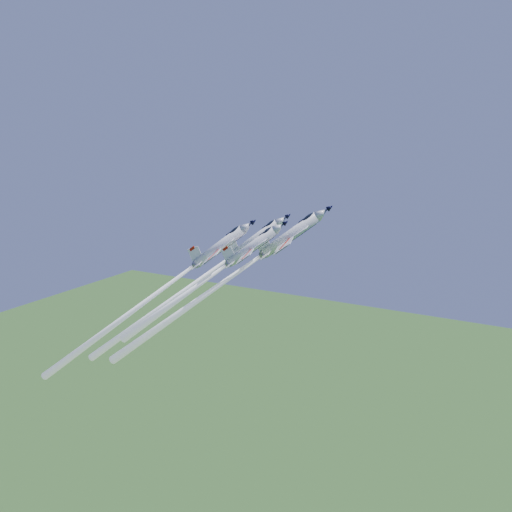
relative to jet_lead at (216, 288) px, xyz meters
The scene contains 4 objects.
jet_lead is the anchor object (origin of this frame).
jet_left 15.33m from the jet_lead, 152.37° to the left, with size 49.54×17.28×47.12m.
jet_right 4.79m from the jet_lead, 95.97° to the right, with size 36.09×13.07×33.61m.
jet_slot 18.58m from the jet_lead, 169.01° to the right, with size 52.21×18.23×49.82m.
Camera 1 is at (55.72, -100.80, 132.90)m, focal length 40.00 mm.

